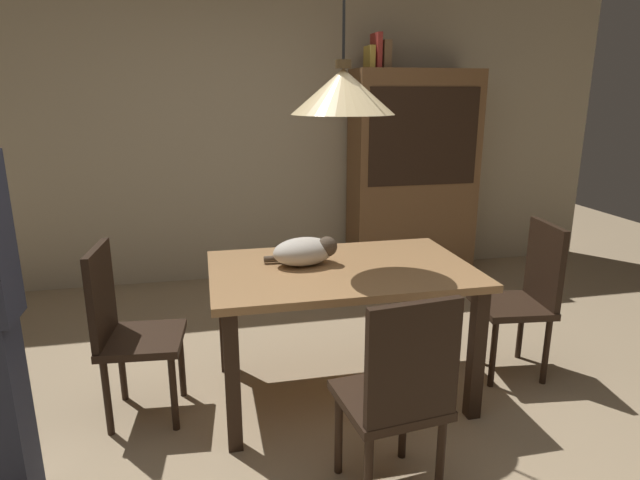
% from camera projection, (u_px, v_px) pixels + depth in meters
% --- Properties ---
extents(ground, '(10.00, 10.00, 0.00)m').
position_uv_depth(ground, '(340.00, 445.00, 2.60)').
color(ground, tan).
extents(back_wall, '(6.40, 0.10, 2.90)m').
position_uv_depth(back_wall, '(267.00, 117.00, 4.71)').
color(back_wall, beige).
rests_on(back_wall, ground).
extents(dining_table, '(1.40, 0.90, 0.75)m').
position_uv_depth(dining_table, '(341.00, 284.00, 2.91)').
color(dining_table, '#A87A4C').
rests_on(dining_table, ground).
extents(chair_right_side, '(0.44, 0.44, 0.93)m').
position_uv_depth(chair_right_side, '(525.00, 293.00, 3.17)').
color(chair_right_side, black).
rests_on(chair_right_side, ground).
extents(chair_left_side, '(0.43, 0.43, 0.93)m').
position_uv_depth(chair_left_side, '(125.00, 326.00, 2.71)').
color(chair_left_side, black).
rests_on(chair_left_side, ground).
extents(chair_near_front, '(0.44, 0.44, 0.93)m').
position_uv_depth(chair_near_front, '(399.00, 392.00, 2.12)').
color(chair_near_front, black).
rests_on(chair_near_front, ground).
extents(cat_sleeping, '(0.40, 0.28, 0.16)m').
position_uv_depth(cat_sleeping, '(305.00, 251.00, 2.89)').
color(cat_sleeping, beige).
rests_on(cat_sleeping, dining_table).
extents(pendant_lamp, '(0.52, 0.52, 1.30)m').
position_uv_depth(pendant_lamp, '(343.00, 91.00, 2.64)').
color(pendant_lamp, beige).
extents(hutch_bookcase, '(1.12, 0.45, 1.85)m').
position_uv_depth(hutch_bookcase, '(412.00, 181.00, 4.81)').
color(hutch_bookcase, brown).
rests_on(hutch_bookcase, ground).
extents(book_yellow_short, '(0.04, 0.20, 0.18)m').
position_uv_depth(book_yellow_short, '(369.00, 57.00, 4.44)').
color(book_yellow_short, gold).
rests_on(book_yellow_short, hutch_bookcase).
extents(book_red_tall, '(0.04, 0.22, 0.28)m').
position_uv_depth(book_red_tall, '(376.00, 51.00, 4.44)').
color(book_red_tall, '#B73833').
rests_on(book_red_tall, hutch_bookcase).
extents(book_brown_thick, '(0.06, 0.24, 0.22)m').
position_uv_depth(book_brown_thick, '(384.00, 55.00, 4.46)').
color(book_brown_thick, brown).
rests_on(book_brown_thick, hutch_bookcase).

